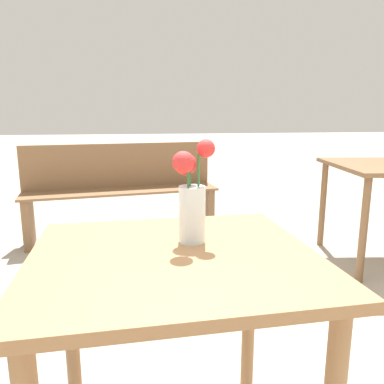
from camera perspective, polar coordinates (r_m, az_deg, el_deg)
The scene contains 3 objects.
table_front at distance 1.11m, azimuth -2.73°, elevation -15.32°, with size 0.81×0.74×0.74m.
flower_vase at distance 1.11m, azimuth -0.11°, elevation -1.21°, with size 0.13×0.13×0.31m.
bench_near at distance 3.46m, azimuth -10.76°, elevation 0.82°, with size 1.74×0.58×0.85m.
Camera 1 is at (-0.10, -0.98, 1.12)m, focal length 35.00 mm.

